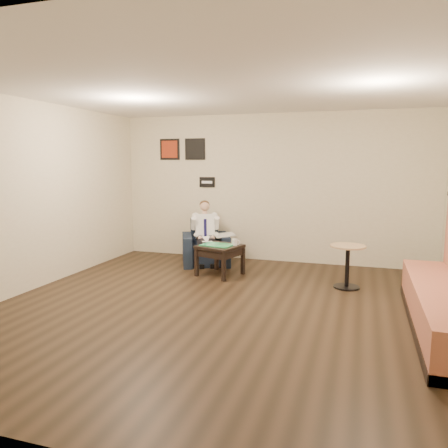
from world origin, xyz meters
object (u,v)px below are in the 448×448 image
(seated_man, at_px, (206,235))
(side_table, at_px, (220,260))
(armchair, at_px, (206,242))
(banquette, at_px, (447,267))
(green_folder, at_px, (217,245))
(smartphone, at_px, (229,244))
(cafe_table, at_px, (347,267))
(coffee_mug, at_px, (235,242))

(seated_man, distance_m, side_table, 0.82)
(armchair, bearing_deg, side_table, -78.03)
(side_table, distance_m, banquette, 3.57)
(banquette, bearing_deg, green_folder, 154.33)
(side_table, bearing_deg, banquette, -26.11)
(smartphone, relative_size, cafe_table, 0.24)
(green_folder, bearing_deg, cafe_table, -3.41)
(seated_man, xyz_separation_m, coffee_mug, (0.71, -0.54, 0.01))
(green_folder, bearing_deg, banquette, -25.67)
(green_folder, distance_m, cafe_table, 2.12)
(armchair, distance_m, side_table, 0.88)
(armchair, height_order, green_folder, armchair)
(seated_man, xyz_separation_m, smartphone, (0.58, -0.45, -0.04))
(seated_man, height_order, green_folder, seated_man)
(armchair, height_order, cafe_table, armchair)
(seated_man, distance_m, coffee_mug, 0.89)
(coffee_mug, bearing_deg, green_folder, -164.38)
(coffee_mug, distance_m, banquette, 3.36)
(coffee_mug, height_order, smartphone, coffee_mug)
(smartphone, bearing_deg, cafe_table, 19.57)
(side_table, height_order, green_folder, green_folder)
(armchair, relative_size, green_folder, 1.65)
(banquette, bearing_deg, coffee_mug, 151.09)
(cafe_table, bearing_deg, side_table, 176.22)
(green_folder, bearing_deg, side_table, 15.62)
(side_table, bearing_deg, green_folder, -164.38)
(coffee_mug, relative_size, smartphone, 0.68)
(smartphone, bearing_deg, side_table, -97.35)
(seated_man, height_order, coffee_mug, seated_man)
(coffee_mug, bearing_deg, side_table, -164.38)
(coffee_mug, distance_m, cafe_table, 1.86)
(smartphone, bearing_deg, banquette, -1.12)
(green_folder, height_order, coffee_mug, coffee_mug)
(seated_man, bearing_deg, cafe_table, -40.39)
(cafe_table, bearing_deg, banquette, -52.07)
(armchair, relative_size, side_table, 1.35)
(coffee_mug, height_order, cafe_table, cafe_table)
(side_table, distance_m, cafe_table, 2.08)
(cafe_table, bearing_deg, smartphone, 171.50)
(banquette, distance_m, cafe_table, 1.84)
(side_table, relative_size, banquette, 0.22)
(armchair, bearing_deg, cafe_table, -42.11)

